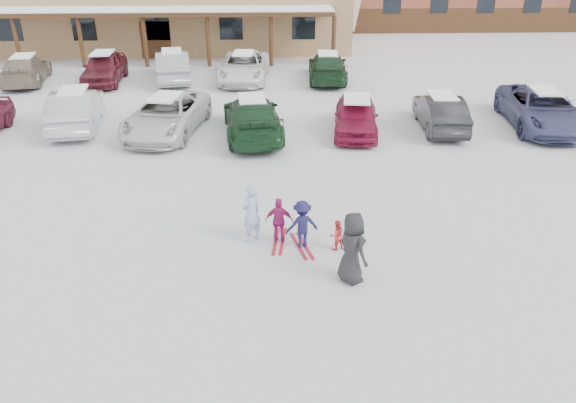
{
  "coord_description": "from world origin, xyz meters",
  "views": [
    {
      "loc": [
        -0.14,
        -12.11,
        7.56
      ],
      "look_at": [
        0.3,
        1.0,
        1.0
      ],
      "focal_mm": 35.0,
      "sensor_mm": 36.0,
      "label": 1
    }
  ],
  "objects_px": {
    "parked_car_2": "(167,115)",
    "parked_car_7": "(25,70)",
    "bystander_dark": "(352,248)",
    "parked_car_1": "(76,109)",
    "parked_car_4": "(356,116)",
    "parked_car_10": "(244,67)",
    "parked_car_11": "(328,67)",
    "parked_car_5": "(440,112)",
    "parked_car_6": "(542,109)",
    "parked_car_3": "(252,117)",
    "parked_car_8": "(104,68)",
    "parked_car_9": "(173,66)",
    "child_magenta": "(279,221)",
    "adult_skier": "(251,213)",
    "child_navy": "(302,224)",
    "toddler_red": "(337,235)"
  },
  "relations": [
    {
      "from": "adult_skier",
      "to": "bystander_dark",
      "type": "xyz_separation_m",
      "value": [
        2.36,
        -1.91,
        0.07
      ]
    },
    {
      "from": "parked_car_1",
      "to": "parked_car_9",
      "type": "height_order",
      "value": "same"
    },
    {
      "from": "child_navy",
      "to": "parked_car_6",
      "type": "relative_size",
      "value": 0.24
    },
    {
      "from": "parked_car_3",
      "to": "toddler_red",
      "type": "bearing_deg",
      "value": 99.17
    },
    {
      "from": "parked_car_7",
      "to": "bystander_dark",
      "type": "bearing_deg",
      "value": 118.34
    },
    {
      "from": "bystander_dark",
      "to": "parked_car_10",
      "type": "bearing_deg",
      "value": -19.72
    },
    {
      "from": "child_navy",
      "to": "parked_car_11",
      "type": "distance_m",
      "value": 17.09
    },
    {
      "from": "parked_car_3",
      "to": "parked_car_9",
      "type": "height_order",
      "value": "parked_car_9"
    },
    {
      "from": "bystander_dark",
      "to": "parked_car_11",
      "type": "distance_m",
      "value": 18.54
    },
    {
      "from": "child_magenta",
      "to": "bystander_dark",
      "type": "height_order",
      "value": "bystander_dark"
    },
    {
      "from": "bystander_dark",
      "to": "parked_car_4",
      "type": "distance_m",
      "value": 10.33
    },
    {
      "from": "child_navy",
      "to": "parked_car_1",
      "type": "height_order",
      "value": "parked_car_1"
    },
    {
      "from": "child_navy",
      "to": "parked_car_10",
      "type": "xyz_separation_m",
      "value": [
        -2.1,
        17.03,
        0.08
      ]
    },
    {
      "from": "child_magenta",
      "to": "parked_car_8",
      "type": "height_order",
      "value": "parked_car_8"
    },
    {
      "from": "parked_car_5",
      "to": "parked_car_10",
      "type": "bearing_deg",
      "value": -41.4
    },
    {
      "from": "bystander_dark",
      "to": "parked_car_1",
      "type": "bearing_deg",
      "value": 11.33
    },
    {
      "from": "parked_car_1",
      "to": "parked_car_10",
      "type": "xyz_separation_m",
      "value": [
        6.49,
        7.37,
        -0.05
      ]
    },
    {
      "from": "parked_car_5",
      "to": "parked_car_3",
      "type": "bearing_deg",
      "value": 7.35
    },
    {
      "from": "parked_car_2",
      "to": "parked_car_7",
      "type": "bearing_deg",
      "value": 146.6
    },
    {
      "from": "parked_car_8",
      "to": "parked_car_9",
      "type": "height_order",
      "value": "parked_car_9"
    },
    {
      "from": "bystander_dark",
      "to": "parked_car_1",
      "type": "distance_m",
      "value": 14.81
    },
    {
      "from": "child_magenta",
      "to": "parked_car_8",
      "type": "xyz_separation_m",
      "value": [
        -8.75,
        16.64,
        0.14
      ]
    },
    {
      "from": "parked_car_8",
      "to": "toddler_red",
      "type": "bearing_deg",
      "value": -61.4
    },
    {
      "from": "parked_car_5",
      "to": "parked_car_6",
      "type": "relative_size",
      "value": 0.77
    },
    {
      "from": "parked_car_1",
      "to": "parked_car_11",
      "type": "distance_m",
      "value": 13.1
    },
    {
      "from": "parked_car_3",
      "to": "parked_car_7",
      "type": "distance_m",
      "value": 14.65
    },
    {
      "from": "parked_car_10",
      "to": "parked_car_11",
      "type": "bearing_deg",
      "value": 2.67
    },
    {
      "from": "parked_car_8",
      "to": "parked_car_1",
      "type": "bearing_deg",
      "value": -86.54
    },
    {
      "from": "bystander_dark",
      "to": "parked_car_3",
      "type": "distance_m",
      "value": 10.33
    },
    {
      "from": "adult_skier",
      "to": "parked_car_5",
      "type": "relative_size",
      "value": 0.38
    },
    {
      "from": "child_magenta",
      "to": "parked_car_11",
      "type": "height_order",
      "value": "parked_car_11"
    },
    {
      "from": "adult_skier",
      "to": "parked_car_6",
      "type": "relative_size",
      "value": 0.29
    },
    {
      "from": "adult_skier",
      "to": "child_navy",
      "type": "distance_m",
      "value": 1.35
    },
    {
      "from": "adult_skier",
      "to": "parked_car_5",
      "type": "distance_m",
      "value": 11.39
    },
    {
      "from": "parked_car_9",
      "to": "child_navy",
      "type": "bearing_deg",
      "value": 99.35
    },
    {
      "from": "child_magenta",
      "to": "parked_car_10",
      "type": "distance_m",
      "value": 16.84
    },
    {
      "from": "adult_skier",
      "to": "child_magenta",
      "type": "height_order",
      "value": "adult_skier"
    },
    {
      "from": "parked_car_5",
      "to": "parked_car_10",
      "type": "height_order",
      "value": "parked_car_10"
    },
    {
      "from": "parked_car_6",
      "to": "parked_car_11",
      "type": "relative_size",
      "value": 1.14
    },
    {
      "from": "parked_car_9",
      "to": "parked_car_11",
      "type": "height_order",
      "value": "parked_car_9"
    },
    {
      "from": "parked_car_1",
      "to": "parked_car_6",
      "type": "relative_size",
      "value": 0.86
    },
    {
      "from": "child_magenta",
      "to": "parked_car_1",
      "type": "height_order",
      "value": "parked_car_1"
    },
    {
      "from": "parked_car_1",
      "to": "toddler_red",
      "type": "bearing_deg",
      "value": 125.47
    },
    {
      "from": "parked_car_2",
      "to": "parked_car_11",
      "type": "xyz_separation_m",
      "value": [
        7.14,
        8.0,
        -0.03
      ]
    },
    {
      "from": "adult_skier",
      "to": "parked_car_6",
      "type": "bearing_deg",
      "value": 175.54
    },
    {
      "from": "parked_car_6",
      "to": "parked_car_1",
      "type": "bearing_deg",
      "value": -175.58
    },
    {
      "from": "parked_car_4",
      "to": "parked_car_10",
      "type": "height_order",
      "value": "parked_car_10"
    },
    {
      "from": "bystander_dark",
      "to": "parked_car_8",
      "type": "distance_m",
      "value": 21.18
    },
    {
      "from": "toddler_red",
      "to": "parked_car_4",
      "type": "distance_m",
      "value": 8.98
    },
    {
      "from": "parked_car_3",
      "to": "parked_car_6",
      "type": "xyz_separation_m",
      "value": [
        11.7,
        0.68,
        0.01
      ]
    }
  ]
}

